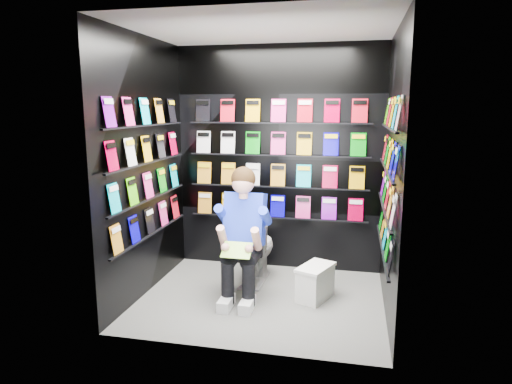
# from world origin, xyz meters

# --- Properties ---
(floor) EXTENTS (2.40, 2.40, 0.00)m
(floor) POSITION_xyz_m (0.00, 0.00, 0.00)
(floor) COLOR slate
(floor) RESTS_ON ground
(ceiling) EXTENTS (2.40, 2.40, 0.00)m
(ceiling) POSITION_xyz_m (0.00, 0.00, 2.60)
(ceiling) COLOR white
(ceiling) RESTS_ON floor
(wall_back) EXTENTS (2.40, 0.04, 2.60)m
(wall_back) POSITION_xyz_m (0.00, 1.00, 1.30)
(wall_back) COLOR black
(wall_back) RESTS_ON floor
(wall_front) EXTENTS (2.40, 0.04, 2.60)m
(wall_front) POSITION_xyz_m (0.00, -1.00, 1.30)
(wall_front) COLOR black
(wall_front) RESTS_ON floor
(wall_left) EXTENTS (0.04, 2.00, 2.60)m
(wall_left) POSITION_xyz_m (-1.20, 0.00, 1.30)
(wall_left) COLOR black
(wall_left) RESTS_ON floor
(wall_right) EXTENTS (0.04, 2.00, 2.60)m
(wall_right) POSITION_xyz_m (1.20, 0.00, 1.30)
(wall_right) COLOR black
(wall_right) RESTS_ON floor
(comics_back) EXTENTS (2.10, 0.06, 1.37)m
(comics_back) POSITION_xyz_m (0.00, 0.97, 1.31)
(comics_back) COLOR red
(comics_back) RESTS_ON wall_back
(comics_left) EXTENTS (0.06, 1.70, 1.37)m
(comics_left) POSITION_xyz_m (-1.17, 0.00, 1.31)
(comics_left) COLOR red
(comics_left) RESTS_ON wall_left
(comics_right) EXTENTS (0.06, 1.70, 1.37)m
(comics_right) POSITION_xyz_m (1.17, 0.00, 1.31)
(comics_right) COLOR red
(comics_right) RESTS_ON wall_right
(toilet) EXTENTS (0.43, 0.76, 0.73)m
(toilet) POSITION_xyz_m (-0.18, 0.48, 0.37)
(toilet) COLOR white
(toilet) RESTS_ON floor
(longbox) EXTENTS (0.37, 0.48, 0.32)m
(longbox) POSITION_xyz_m (0.53, 0.13, 0.16)
(longbox) COLOR white
(longbox) RESTS_ON floor
(longbox_lid) EXTENTS (0.40, 0.50, 0.03)m
(longbox_lid) POSITION_xyz_m (0.53, 0.13, 0.33)
(longbox_lid) COLOR white
(longbox_lid) RESTS_ON longbox
(reader) EXTENTS (0.55, 0.80, 1.46)m
(reader) POSITION_xyz_m (-0.18, 0.10, 0.78)
(reader) COLOR blue
(reader) RESTS_ON toilet
(held_comic) EXTENTS (0.28, 0.17, 0.12)m
(held_comic) POSITION_xyz_m (-0.18, -0.25, 0.58)
(held_comic) COLOR green
(held_comic) RESTS_ON reader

